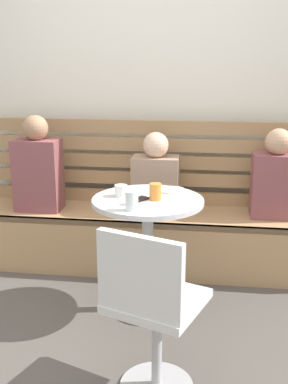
{
  "coord_description": "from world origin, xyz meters",
  "views": [
    {
      "loc": [
        0.42,
        -2.15,
        1.55
      ],
      "look_at": [
        0.04,
        0.66,
        0.75
      ],
      "focal_mm": 43.92,
      "sensor_mm": 36.0,
      "label": 1
    }
  ],
  "objects": [
    {
      "name": "ground",
      "position": [
        0.0,
        0.0,
        0.0
      ],
      "size": [
        8.0,
        8.0,
        0.0
      ],
      "primitive_type": "plane",
      "color": "#514C47"
    },
    {
      "name": "cup_ceramic_white",
      "position": [
        -0.09,
        0.58,
        0.78
      ],
      "size": [
        0.08,
        0.08,
        0.07
      ],
      "primitive_type": "cylinder",
      "color": "white",
      "rests_on": "cafe_table"
    },
    {
      "name": "white_chair",
      "position": [
        0.2,
        -0.26,
        0.46
      ],
      "size": [
        0.51,
        0.51,
        0.85
      ],
      "color": "#ADADB2",
      "rests_on": "ground"
    },
    {
      "name": "person_child_middle",
      "position": [
        0.92,
        1.22,
        0.73
      ],
      "size": [
        0.34,
        0.22,
        0.65
      ],
      "color": "brown",
      "rests_on": "booth_bench"
    },
    {
      "name": "plate_small",
      "position": [
        0.21,
        0.74,
        0.75
      ],
      "size": [
        0.17,
        0.17,
        0.01
      ],
      "primitive_type": "cylinder",
      "color": "white",
      "rests_on": "cafe_table"
    },
    {
      "name": "back_wall",
      "position": [
        0.0,
        1.64,
        1.45
      ],
      "size": [
        5.2,
        0.1,
        2.9
      ],
      "primitive_type": "cube",
      "color": "white",
      "rests_on": "ground"
    },
    {
      "name": "cup_espresso_small",
      "position": [
        0.01,
        0.42,
        0.77
      ],
      "size": [
        0.06,
        0.06,
        0.05
      ],
      "primitive_type": "cylinder",
      "color": "silver",
      "rests_on": "cafe_table"
    },
    {
      "name": "cup_water_clear",
      "position": [
        0.02,
        0.31,
        0.8
      ],
      "size": [
        0.07,
        0.07,
        0.11
      ],
      "primitive_type": "cylinder",
      "color": "white",
      "rests_on": "cafe_table"
    },
    {
      "name": "phone_on_table",
      "position": [
        0.03,
        0.51,
        0.74
      ],
      "size": [
        0.13,
        0.16,
        0.01
      ],
      "primitive_type": "cube",
      "rotation": [
        0.0,
        0.0,
        2.58
      ],
      "color": "black",
      "rests_on": "cafe_table"
    },
    {
      "name": "booth_backrest",
      "position": [
        0.0,
        1.44,
        0.78
      ],
      "size": [
        2.65,
        0.04,
        0.66
      ],
      "color": "#A68157",
      "rests_on": "booth_bench"
    },
    {
      "name": "cafe_table",
      "position": [
        0.08,
        0.55,
        0.52
      ],
      "size": [
        0.68,
        0.68,
        0.74
      ],
      "color": "#ADADB2",
      "rests_on": "ground"
    },
    {
      "name": "booth_bench",
      "position": [
        0.0,
        1.2,
        0.22
      ],
      "size": [
        2.7,
        0.52,
        0.44
      ],
      "color": "tan",
      "rests_on": "ground"
    },
    {
      "name": "person_adult",
      "position": [
        -0.84,
        1.16,
        0.76
      ],
      "size": [
        0.34,
        0.22,
        0.72
      ],
      "color": "brown",
      "rests_on": "booth_bench"
    },
    {
      "name": "cup_tumbler_orange",
      "position": [
        0.12,
        0.53,
        0.79
      ],
      "size": [
        0.07,
        0.07,
        0.1
      ],
      "primitive_type": "cylinder",
      "color": "orange",
      "rests_on": "cafe_table"
    },
    {
      "name": "person_child_left",
      "position": [
        0.05,
        1.2,
        0.71
      ],
      "size": [
        0.34,
        0.22,
        0.61
      ],
      "color": "#9E7F6B",
      "rests_on": "booth_bench"
    }
  ]
}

